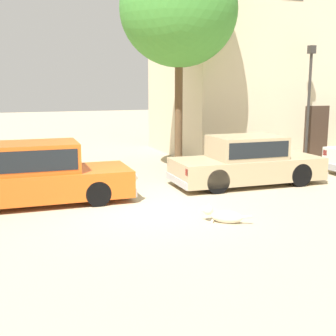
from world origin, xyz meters
TOP-DOWN VIEW (x-y plane):
  - ground_plane at (0.00, 0.00)m, footprint 80.00×80.00m
  - parked_sedan_nearest at (-2.29, 1.38)m, footprint 4.74×1.79m
  - parked_sedan_second at (3.65, 1.47)m, footprint 4.56×1.80m
  - apartment_block at (10.31, 7.27)m, footprint 13.69×6.10m
  - stray_dog_spotted at (1.29, -1.62)m, footprint 0.92×0.73m
  - street_lamp at (7.31, 3.55)m, footprint 0.22×0.22m
  - acacia_tree_left at (2.40, 3.75)m, footprint 3.74×3.37m

SIDE VIEW (x-z plane):
  - ground_plane at x=0.00m, z-range 0.00..0.00m
  - stray_dog_spotted at x=1.29m, z-range -0.03..0.36m
  - parked_sedan_second at x=3.65m, z-range -0.01..1.42m
  - parked_sedan_nearest at x=-2.29m, z-range -0.02..1.50m
  - street_lamp at x=7.31m, z-range 0.56..4.80m
  - apartment_block at x=10.31m, z-range 0.00..9.47m
  - acacia_tree_left at x=2.40m, z-range 1.69..8.67m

